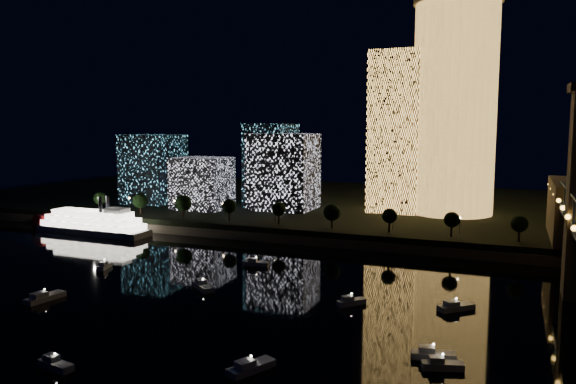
% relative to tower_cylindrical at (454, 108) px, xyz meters
% --- Properties ---
extents(ground, '(520.00, 520.00, 0.00)m').
position_rel_tower_cylindrical_xyz_m(ground, '(-24.69, -137.77, -47.25)').
color(ground, black).
rests_on(ground, ground).
extents(far_bank, '(420.00, 160.00, 5.00)m').
position_rel_tower_cylindrical_xyz_m(far_bank, '(-24.69, 22.23, -44.75)').
color(far_bank, black).
rests_on(far_bank, ground).
extents(seawall, '(420.00, 6.00, 3.00)m').
position_rel_tower_cylindrical_xyz_m(seawall, '(-24.69, -55.77, -45.75)').
color(seawall, '#6B5E4C').
rests_on(seawall, ground).
extents(tower_cylindrical, '(34.00, 34.00, 84.24)m').
position_rel_tower_cylindrical_xyz_m(tower_cylindrical, '(0.00, 0.00, 0.00)').
color(tower_cylindrical, '#FFB651').
rests_on(tower_cylindrical, far_bank).
extents(tower_rectangular, '(20.44, 20.44, 65.03)m').
position_rel_tower_cylindrical_xyz_m(tower_rectangular, '(-22.27, -2.11, -9.73)').
color(tower_rectangular, '#FFB651').
rests_on(tower_rectangular, far_bank).
extents(midrise_blocks, '(87.75, 42.81, 36.09)m').
position_rel_tower_cylindrical_xyz_m(midrise_blocks, '(-93.23, -14.39, -26.66)').
color(midrise_blocks, white).
rests_on(midrise_blocks, far_bank).
extents(riverboat, '(49.81, 11.52, 14.94)m').
position_rel_tower_cylindrical_xyz_m(riverboat, '(-124.68, -68.42, -43.41)').
color(riverboat, silver).
rests_on(riverboat, ground).
extents(motorboats, '(102.48, 78.43, 2.78)m').
position_rel_tower_cylindrical_xyz_m(motorboats, '(-29.89, -127.50, -46.43)').
color(motorboats, silver).
rests_on(motorboats, ground).
extents(esplanade_trees, '(165.20, 6.39, 8.69)m').
position_rel_tower_cylindrical_xyz_m(esplanade_trees, '(-61.23, -49.77, -36.79)').
color(esplanade_trees, black).
rests_on(esplanade_trees, far_bank).
extents(street_lamps, '(132.70, 0.70, 5.65)m').
position_rel_tower_cylindrical_xyz_m(street_lamps, '(-58.69, -43.77, -38.22)').
color(street_lamps, black).
rests_on(street_lamps, far_bank).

